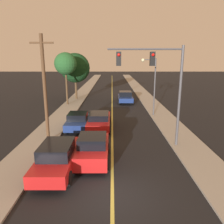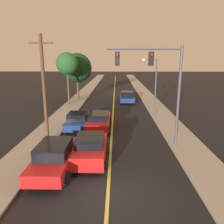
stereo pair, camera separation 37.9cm
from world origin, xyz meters
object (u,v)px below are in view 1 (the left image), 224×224
(car_near_lane_front, at_px, (93,148))
(car_outer_lane_second, at_px, (78,121))
(utility_pole_left, at_px, (44,88))
(car_far_oncoming, at_px, (125,97))
(tree_left_near, at_px, (75,68))
(tree_left_far, at_px, (65,64))
(car_outer_lane_front, at_px, (58,156))
(traffic_signal_mast, at_px, (158,76))
(car_near_lane_second, at_px, (99,120))
(streetlamp_right, at_px, (151,79))

(car_near_lane_front, height_order, car_outer_lane_second, car_near_lane_front)
(car_outer_lane_second, relative_size, utility_pole_left, 0.54)
(utility_pole_left, bearing_deg, car_far_oncoming, 66.29)
(car_near_lane_front, bearing_deg, tree_left_near, 101.70)
(car_near_lane_front, bearing_deg, utility_pole_left, 138.48)
(car_outer_lane_second, xyz_separation_m, tree_left_far, (-3.03, 10.42, 4.66))
(car_outer_lane_front, distance_m, traffic_signal_mast, 8.11)
(car_near_lane_second, bearing_deg, tree_left_far, 115.48)
(car_outer_lane_front, distance_m, utility_pole_left, 5.61)
(traffic_signal_mast, bearing_deg, car_outer_lane_front, -150.07)
(car_near_lane_front, bearing_deg, car_outer_lane_second, 106.27)
(car_outer_lane_front, height_order, streetlamp_right, streetlamp_right)
(utility_pole_left, bearing_deg, streetlamp_right, 41.23)
(car_outer_lane_second, bearing_deg, car_near_lane_second, 6.63)
(streetlamp_right, relative_size, tree_left_far, 0.89)
(car_far_oncoming, bearing_deg, car_outer_lane_second, 67.94)
(traffic_signal_mast, distance_m, tree_left_far, 16.91)
(streetlamp_right, bearing_deg, car_outer_lane_second, -146.59)
(tree_left_far, bearing_deg, car_outer_lane_second, -73.80)
(car_outer_lane_second, bearing_deg, tree_left_far, 106.20)
(car_near_lane_front, height_order, car_near_lane_second, car_near_lane_front)
(streetlamp_right, bearing_deg, tree_left_far, 150.61)
(car_near_lane_front, distance_m, car_near_lane_second, 6.50)
(car_near_lane_front, xyz_separation_m, streetlamp_right, (5.29, 10.98, 3.20))
(utility_pole_left, bearing_deg, traffic_signal_mast, -5.50)
(car_outer_lane_front, bearing_deg, car_near_lane_second, 76.33)
(car_near_lane_front, height_order, car_outer_lane_front, car_near_lane_front)
(car_outer_lane_front, relative_size, tree_left_far, 0.75)
(car_outer_lane_second, bearing_deg, car_near_lane_front, -73.73)
(car_outer_lane_front, bearing_deg, car_far_oncoming, 75.86)
(streetlamp_right, bearing_deg, traffic_signal_mast, -97.17)
(car_far_oncoming, height_order, tree_left_near, tree_left_near)
(car_far_oncoming, height_order, tree_left_far, tree_left_far)
(traffic_signal_mast, bearing_deg, tree_left_near, 114.86)
(tree_left_near, bearing_deg, car_far_oncoming, -19.00)
(car_near_lane_second, relative_size, streetlamp_right, 0.81)
(streetlamp_right, bearing_deg, car_far_oncoming, 107.02)
(tree_left_near, bearing_deg, tree_left_far, -97.46)
(car_outer_lane_front, xyz_separation_m, traffic_signal_mast, (6.05, 3.48, 4.12))
(utility_pole_left, height_order, tree_left_near, utility_pole_left)
(tree_left_far, bearing_deg, utility_pole_left, -84.67)
(car_near_lane_front, distance_m, tree_left_far, 17.99)
(tree_left_far, bearing_deg, traffic_signal_mast, -57.53)
(car_near_lane_second, relative_size, utility_pole_left, 0.64)
(car_outer_lane_front, bearing_deg, utility_pole_left, 112.65)
(car_near_lane_front, bearing_deg, streetlamp_right, 64.28)
(car_outer_lane_front, bearing_deg, traffic_signal_mast, 29.93)
(car_near_lane_second, relative_size, tree_left_far, 0.72)
(tree_left_near, relative_size, tree_left_far, 1.00)
(traffic_signal_mast, distance_m, streetlamp_right, 8.66)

